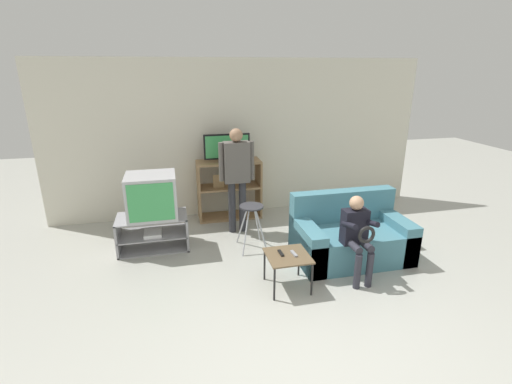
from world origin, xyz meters
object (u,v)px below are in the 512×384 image
Objects in this scene: television_flat at (227,148)px; television_main at (152,196)px; media_shelf at (229,189)px; snack_table at (288,259)px; folding_stool at (252,214)px; remote_control_black at (281,253)px; person_standing_adult at (237,171)px; person_seated_child at (357,232)px; tv_stand at (153,232)px; couch at (350,237)px; remote_control_white at (294,254)px.

television_main is at bearing -143.79° from television_flat.
media_shelf reaches higher than snack_table.
television_flat is 1.16× the size of folding_stool.
snack_table is 0.10m from remote_control_black.
snack_table is 1.81m from person_standing_adult.
media_shelf is at bearing 117.30° from person_seated_child.
tv_stand is 1.99× the size of snack_table.
television_main is at bearing 160.95° from couch.
couch is (1.35, -1.76, -0.22)m from media_shelf.
television_main is (0.03, 0.01, 0.54)m from tv_stand.
remote_control_white is (0.07, -0.00, 0.06)m from snack_table.
television_flat is 1.55× the size of snack_table.
person_standing_adult is at bearing 124.42° from person_seated_child.
media_shelf is at bearing 97.64° from snack_table.
remote_control_white is (1.61, -1.39, 0.19)m from tv_stand.
remote_control_black is 0.10× the size of couch.
tv_stand is at bearing 150.37° from person_seated_child.
media_shelf is at bearing 94.62° from remote_control_white.
television_main is at bearing 166.11° from folding_stool.
television_flat is 0.46× the size of person_standing_adult.
person_seated_child reaches higher than tv_stand.
couch reaches higher than tv_stand.
remote_control_black is (0.26, -2.23, -0.77)m from television_flat.
remote_control_black is at bearing 147.67° from snack_table.
person_standing_adult is (-0.35, 1.68, 0.55)m from remote_control_white.
television_main is at bearing 137.22° from snack_table.
tv_stand is at bearing 166.96° from folding_stool.
remote_control_white is at bearing -78.29° from person_standing_adult.
television_main is 0.63× the size of media_shelf.
snack_table is (1.54, -1.39, 0.14)m from tv_stand.
television_main is at bearing 134.78° from remote_control_black.
person_standing_adult is at bearing 98.54° from folding_stool.
person_seated_child is (0.79, 0.02, 0.18)m from remote_control_white.
television_main is 0.45× the size of couch.
media_shelf reaches higher than folding_stool.
couch is at bearing -24.29° from folding_stool.
person_seated_child is (0.93, -0.02, 0.18)m from remote_control_black.
television_flat is at bearing 94.57° from remote_control_black.
snack_table is (0.33, -2.27, -0.83)m from television_flat.
remote_control_white is at bearing -20.01° from remote_control_black.
person_seated_child reaches higher than remote_control_black.
person_seated_child is (1.05, -1.05, 0.10)m from folding_stool.
person_seated_child reaches higher than remote_control_white.
snack_table is at bearing -153.56° from couch.
tv_stand is at bearing -143.96° from television_flat.
media_shelf reaches higher than couch.
person_standing_adult is (-1.32, 1.16, 0.69)m from couch.
television_flat is (1.22, 0.88, 0.96)m from tv_stand.
person_seated_child is at bearing -30.17° from television_main.
remote_control_white is at bearing -80.62° from media_shelf.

